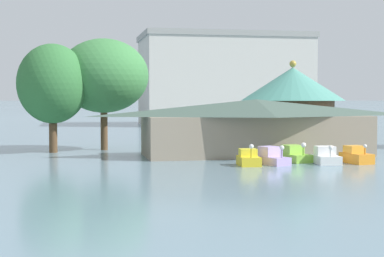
# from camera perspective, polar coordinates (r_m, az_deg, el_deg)

# --- Properties ---
(pedal_boat_yellow) EXTENTS (1.66, 2.35, 1.67)m
(pedal_boat_yellow) POSITION_cam_1_polar(r_m,az_deg,el_deg) (45.91, 5.29, -2.83)
(pedal_boat_yellow) COLOR yellow
(pedal_boat_yellow) RESTS_ON ground
(pedal_boat_lavender) EXTENTS (2.30, 3.24, 1.53)m
(pedal_boat_lavender) POSITION_cam_1_polar(r_m,az_deg,el_deg) (46.99, 7.38, -2.68)
(pedal_boat_lavender) COLOR #B299D8
(pedal_boat_lavender) RESTS_ON ground
(pedal_boat_lime) EXTENTS (2.15, 3.24, 1.60)m
(pedal_boat_lime) POSITION_cam_1_polar(r_m,az_deg,el_deg) (49.27, 9.53, -2.45)
(pedal_boat_lime) COLOR #8CCC3F
(pedal_boat_lime) RESTS_ON ground
(pedal_boat_white) EXTENTS (1.93, 2.71, 1.49)m
(pedal_boat_white) POSITION_cam_1_polar(r_m,az_deg,el_deg) (48.18, 12.35, -2.59)
(pedal_boat_white) COLOR white
(pedal_boat_white) RESTS_ON ground
(pedal_boat_orange) EXTENTS (1.85, 2.89, 1.54)m
(pedal_boat_orange) POSITION_cam_1_polar(r_m,az_deg,el_deg) (49.14, 15.02, -2.50)
(pedal_boat_orange) COLOR orange
(pedal_boat_orange) RESTS_ON ground
(boathouse) EXTENTS (21.05, 7.74, 4.92)m
(boathouse) POSITION_cam_1_polar(r_m,az_deg,el_deg) (53.93, 5.99, 0.23)
(boathouse) COLOR gray
(boathouse) RESTS_ON ground
(green_roof_pavilion) EXTENTS (10.52, 10.52, 8.83)m
(green_roof_pavilion) POSITION_cam_1_polar(r_m,az_deg,el_deg) (62.98, 9.35, 2.37)
(green_roof_pavilion) COLOR brown
(green_roof_pavilion) RESTS_ON ground
(shoreline_tree_tall_left) EXTENTS (6.50, 6.50, 10.01)m
(shoreline_tree_tall_left) POSITION_cam_1_polar(r_m,az_deg,el_deg) (57.75, -12.86, 4.07)
(shoreline_tree_tall_left) COLOR brown
(shoreline_tree_tall_left) RESTS_ON ground
(shoreline_tree_mid) EXTENTS (8.64, 8.64, 10.74)m
(shoreline_tree_mid) POSITION_cam_1_polar(r_m,az_deg,el_deg) (59.77, -8.22, 4.87)
(shoreline_tree_mid) COLOR brown
(shoreline_tree_mid) RESTS_ON ground
(background_building_block) EXTENTS (30.72, 17.56, 16.78)m
(background_building_block) POSITION_cam_1_polar(r_m,az_deg,el_deg) (114.80, 2.96, 4.57)
(background_building_block) COLOR beige
(background_building_block) RESTS_ON ground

